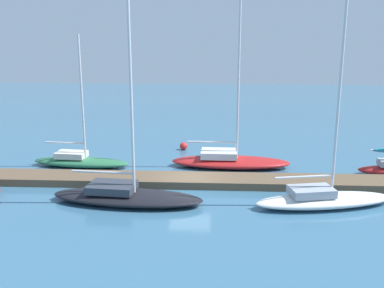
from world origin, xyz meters
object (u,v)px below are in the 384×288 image
sailboat_1 (80,160)px  mooring_buoy_red (184,146)px  sailboat_2 (125,194)px  sailboat_3 (229,160)px  sailboat_4 (323,197)px

sailboat_1 → mooring_buoy_red: bearing=41.7°
sailboat_2 → mooring_buoy_red: (2.27, 11.55, -0.18)m
sailboat_2 → mooring_buoy_red: sailboat_2 is taller
sailboat_2 → mooring_buoy_red: bearing=84.1°
sailboat_1 → sailboat_3: sailboat_3 is taller
sailboat_2 → sailboat_4: sailboat_2 is taller
sailboat_3 → mooring_buoy_red: size_ratio=21.25×
sailboat_4 → mooring_buoy_red: bearing=113.7°
mooring_buoy_red → sailboat_4: bearing=-54.7°
sailboat_3 → sailboat_4: size_ratio=1.17×
sailboat_3 → sailboat_4: (4.67, -6.95, -0.02)m
sailboat_3 → sailboat_1: bearing=-175.9°
sailboat_1 → sailboat_4: (14.92, -6.50, 0.04)m
sailboat_3 → sailboat_4: bearing=-54.5°
sailboat_1 → mooring_buoy_red: size_ratio=14.65×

